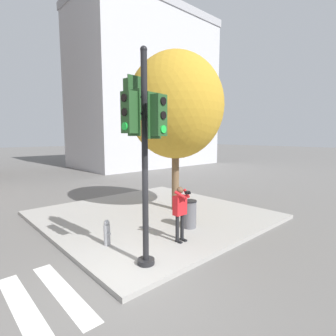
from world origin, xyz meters
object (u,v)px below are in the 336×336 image
at_px(person_photographer, 180,209).
at_px(fire_hydrant, 107,233).
at_px(trash_bin, 189,214).
at_px(traffic_signal_pole, 142,133).
at_px(street_tree, 176,106).

bearing_deg(person_photographer, fire_hydrant, 145.21).
relative_size(person_photographer, fire_hydrant, 2.21).
height_order(fire_hydrant, trash_bin, trash_bin).
distance_m(person_photographer, fire_hydrant, 2.23).
height_order(traffic_signal_pole, trash_bin, traffic_signal_pole).
relative_size(traffic_signal_pole, fire_hydrant, 6.86).
bearing_deg(street_tree, person_photographer, -131.63).
distance_m(traffic_signal_pole, fire_hydrant, 3.29).
relative_size(person_photographer, street_tree, 0.25).
distance_m(person_photographer, trash_bin, 1.36).
height_order(traffic_signal_pole, person_photographer, traffic_signal_pole).
relative_size(traffic_signal_pole, street_tree, 0.79).
height_order(traffic_signal_pole, street_tree, street_tree).
relative_size(person_photographer, trash_bin, 1.75).
bearing_deg(person_photographer, street_tree, 48.37).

